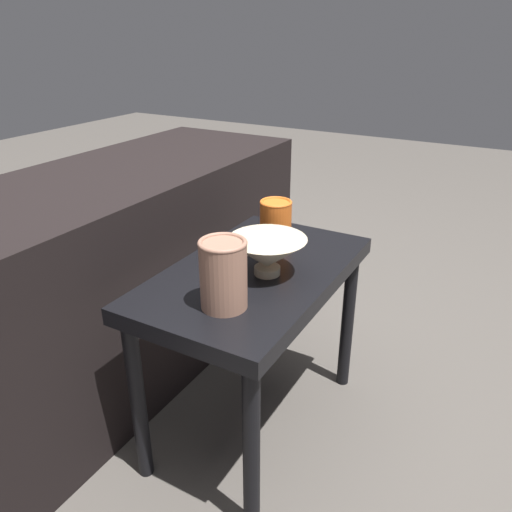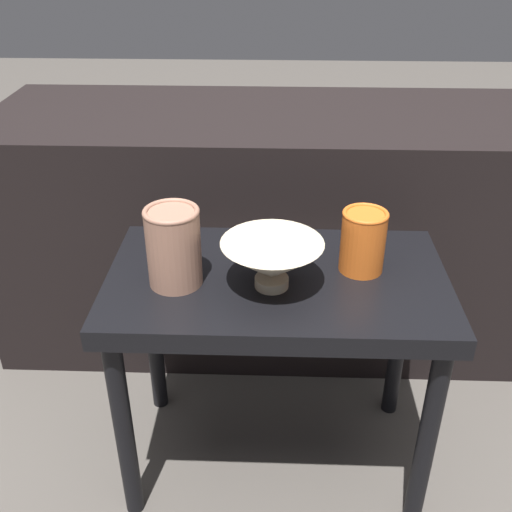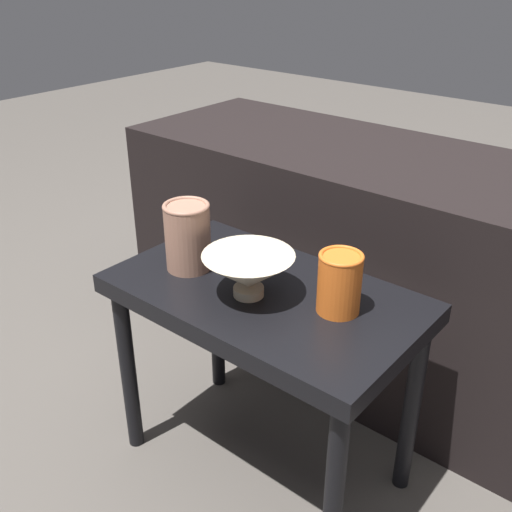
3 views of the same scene
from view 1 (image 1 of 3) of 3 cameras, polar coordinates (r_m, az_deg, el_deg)
ground_plane at (r=1.47m, az=-0.07°, el=-18.36°), size 8.00×8.00×0.00m
table at (r=1.22m, az=-0.08°, el=-4.23°), size 0.63×0.37×0.48m
couch_backdrop at (r=1.55m, az=-16.61°, el=-2.67°), size 1.45×0.50×0.63m
bowl at (r=1.15m, az=1.31°, el=0.31°), size 0.18×0.18×0.09m
vase_textured_left at (r=1.01m, az=-3.75°, el=-1.99°), size 0.10×0.10×0.15m
vase_colorful_right at (r=1.31m, az=2.26°, el=3.91°), size 0.08×0.08×0.12m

